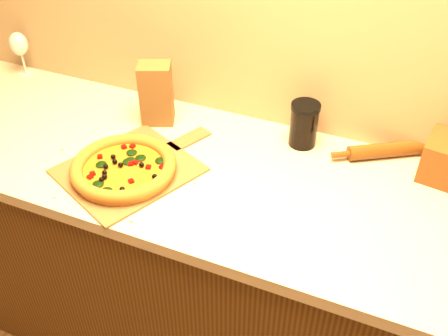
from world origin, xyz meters
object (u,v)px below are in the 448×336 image
pizza (124,168)px  wine_glass (19,45)px  pizza_peel (132,168)px  dark_jar (304,124)px  rolling_pin (385,150)px

pizza → wine_glass: wine_glass is taller
pizza_peel → dark_jar: size_ratio=3.62×
rolling_pin → dark_jar: dark_jar is taller
pizza → rolling_pin: pizza is taller
dark_jar → pizza_peel: bearing=-142.9°
pizza_peel → pizza: bearing=-76.2°
dark_jar → pizza: bearing=-140.6°
rolling_pin → pizza_peel: bearing=-152.3°
rolling_pin → dark_jar: (-0.26, -0.03, 0.05)m
wine_glass → pizza: bearing=-29.4°
pizza_peel → dark_jar: 0.56m
pizza_peel → wine_glass: (-0.72, 0.37, 0.12)m
pizza_peel → dark_jar: dark_jar is taller
pizza_peel → rolling_pin: bearing=51.8°
rolling_pin → wine_glass: 1.43m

